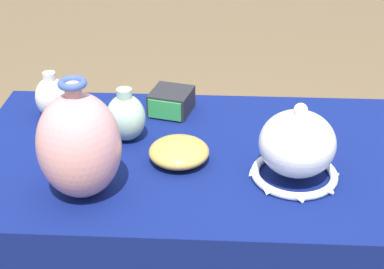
{
  "coord_description": "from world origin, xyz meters",
  "views": [
    {
      "loc": [
        0.05,
        -1.44,
        1.58
      ],
      "look_at": [
        -0.02,
        -0.12,
        0.83
      ],
      "focal_mm": 55.0,
      "sensor_mm": 36.0,
      "label": 1
    }
  ],
  "objects_px": {
    "mosaic_tile_box": "(171,102)",
    "jar_round_celadon": "(126,117)",
    "bowl_shallow_ochre": "(179,152)",
    "vase_dome_bell": "(297,148)",
    "jar_round_ivory": "(52,97)",
    "vase_tall_bulbous": "(79,145)"
  },
  "relations": [
    {
      "from": "mosaic_tile_box",
      "to": "jar_round_celadon",
      "type": "bearing_deg",
      "value": -109.3
    },
    {
      "from": "bowl_shallow_ochre",
      "to": "vase_dome_bell",
      "type": "bearing_deg",
      "value": -11.56
    },
    {
      "from": "jar_round_ivory",
      "to": "jar_round_celadon",
      "type": "bearing_deg",
      "value": -27.43
    },
    {
      "from": "jar_round_celadon",
      "to": "jar_round_ivory",
      "type": "bearing_deg",
      "value": 152.57
    },
    {
      "from": "jar_round_celadon",
      "to": "bowl_shallow_ochre",
      "type": "bearing_deg",
      "value": -35.81
    },
    {
      "from": "vase_tall_bulbous",
      "to": "vase_dome_bell",
      "type": "height_order",
      "value": "vase_tall_bulbous"
    },
    {
      "from": "bowl_shallow_ochre",
      "to": "jar_round_ivory",
      "type": "height_order",
      "value": "jar_round_ivory"
    },
    {
      "from": "bowl_shallow_ochre",
      "to": "jar_round_ivory",
      "type": "distance_m",
      "value": 0.49
    },
    {
      "from": "bowl_shallow_ochre",
      "to": "mosaic_tile_box",
      "type": "bearing_deg",
      "value": 98.88
    },
    {
      "from": "vase_dome_bell",
      "to": "vase_tall_bulbous",
      "type": "bearing_deg",
      "value": -169.88
    },
    {
      "from": "vase_tall_bulbous",
      "to": "jar_round_celadon",
      "type": "xyz_separation_m",
      "value": [
        0.07,
        0.28,
        -0.07
      ]
    },
    {
      "from": "jar_round_ivory",
      "to": "mosaic_tile_box",
      "type": "bearing_deg",
      "value": 7.31
    },
    {
      "from": "bowl_shallow_ochre",
      "to": "jar_round_celadon",
      "type": "xyz_separation_m",
      "value": [
        -0.16,
        0.12,
        0.04
      ]
    },
    {
      "from": "mosaic_tile_box",
      "to": "bowl_shallow_ochre",
      "type": "bearing_deg",
      "value": -67.16
    },
    {
      "from": "bowl_shallow_ochre",
      "to": "jar_round_celadon",
      "type": "height_order",
      "value": "jar_round_celadon"
    },
    {
      "from": "vase_tall_bulbous",
      "to": "jar_round_celadon",
      "type": "height_order",
      "value": "vase_tall_bulbous"
    },
    {
      "from": "bowl_shallow_ochre",
      "to": "jar_round_celadon",
      "type": "bearing_deg",
      "value": 144.19
    },
    {
      "from": "vase_tall_bulbous",
      "to": "mosaic_tile_box",
      "type": "bearing_deg",
      "value": 67.9
    },
    {
      "from": "vase_tall_bulbous",
      "to": "vase_dome_bell",
      "type": "xyz_separation_m",
      "value": [
        0.55,
        0.1,
        -0.05
      ]
    },
    {
      "from": "mosaic_tile_box",
      "to": "bowl_shallow_ochre",
      "type": "relative_size",
      "value": 0.93
    },
    {
      "from": "vase_tall_bulbous",
      "to": "jar_round_ivory",
      "type": "relative_size",
      "value": 2.09
    },
    {
      "from": "vase_tall_bulbous",
      "to": "bowl_shallow_ochre",
      "type": "bearing_deg",
      "value": 34.7
    }
  ]
}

